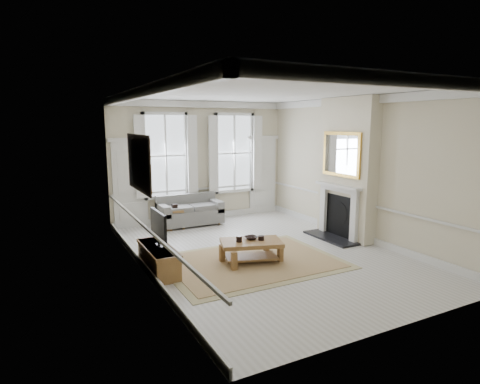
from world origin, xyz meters
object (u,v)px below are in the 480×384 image
sofa (189,212)px  coffee_table (251,245)px  tv_stand (159,259)px  side_table (175,213)px

sofa → coffee_table: bearing=-89.5°
sofa → tv_stand: size_ratio=1.25×
sofa → side_table: sofa is taller
tv_stand → coffee_table: bearing=-11.0°
sofa → side_table: bearing=-155.1°
side_table → coffee_table: bearing=-80.9°
coffee_table → side_table: bearing=117.1°
tv_stand → side_table: bearing=66.1°
side_table → tv_stand: (-1.28, -2.90, -0.17)m
sofa → side_table: size_ratio=3.28×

